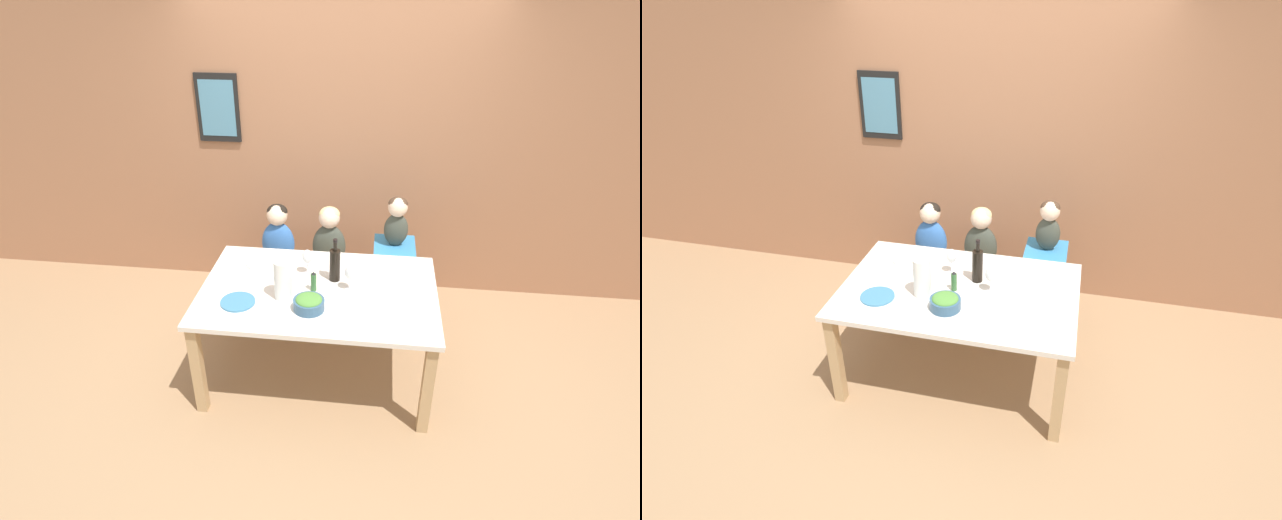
# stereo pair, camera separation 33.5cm
# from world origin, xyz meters

# --- Properties ---
(ground_plane) EXTENTS (14.00, 14.00, 0.00)m
(ground_plane) POSITION_xyz_m (0.00, 0.00, 0.00)
(ground_plane) COLOR #9E7A56
(wall_back) EXTENTS (10.00, 0.09, 2.70)m
(wall_back) POSITION_xyz_m (-0.00, 1.31, 1.35)
(wall_back) COLOR #9E6B4C
(wall_back) RESTS_ON ground_plane
(dining_table) EXTENTS (1.59, 1.05, 0.73)m
(dining_table) POSITION_xyz_m (0.00, 0.00, 0.65)
(dining_table) COLOR silver
(dining_table) RESTS_ON ground_plane
(chair_far_left) EXTENTS (0.39, 0.43, 0.45)m
(chair_far_left) POSITION_xyz_m (-0.43, 0.76, 0.38)
(chair_far_left) COLOR silver
(chair_far_left) RESTS_ON ground_plane
(chair_far_center) EXTENTS (0.39, 0.43, 0.45)m
(chair_far_center) POSITION_xyz_m (-0.01, 0.76, 0.38)
(chair_far_center) COLOR silver
(chair_far_center) RESTS_ON ground_plane
(chair_right_highchair) EXTENTS (0.33, 0.37, 0.70)m
(chair_right_highchair) POSITION_xyz_m (0.52, 0.76, 0.55)
(chair_right_highchair) COLOR silver
(chair_right_highchair) RESTS_ON ground_plane
(person_child_left) EXTENTS (0.27, 0.18, 0.54)m
(person_child_left) POSITION_xyz_m (-0.43, 0.77, 0.74)
(person_child_left) COLOR #3366B2
(person_child_left) RESTS_ON chair_far_left
(person_child_center) EXTENTS (0.27, 0.18, 0.54)m
(person_child_center) POSITION_xyz_m (-0.01, 0.77, 0.74)
(person_child_center) COLOR #3D4238
(person_child_center) RESTS_ON chair_far_center
(person_baby_right) EXTENTS (0.19, 0.16, 0.41)m
(person_baby_right) POSITION_xyz_m (0.52, 0.77, 0.94)
(person_baby_right) COLOR #3D4238
(person_baby_right) RESTS_ON chair_right_highchair
(wine_bottle) EXTENTS (0.07, 0.07, 0.32)m
(wine_bottle) POSITION_xyz_m (0.10, 0.13, 0.86)
(wine_bottle) COLOR black
(wine_bottle) RESTS_ON dining_table
(paper_towel_roll) EXTENTS (0.12, 0.12, 0.28)m
(paper_towel_roll) POSITION_xyz_m (-0.21, -0.13, 0.87)
(paper_towel_roll) COLOR white
(paper_towel_roll) RESTS_ON dining_table
(wine_glass_near) EXTENTS (0.07, 0.07, 0.19)m
(wine_glass_near) POSITION_xyz_m (0.21, 0.02, 0.86)
(wine_glass_near) COLOR white
(wine_glass_near) RESTS_ON dining_table
(wine_glass_far) EXTENTS (0.07, 0.07, 0.19)m
(wine_glass_far) POSITION_xyz_m (-0.10, 0.19, 0.86)
(wine_glass_far) COLOR white
(wine_glass_far) RESTS_ON dining_table
(salad_bowl_large) EXTENTS (0.20, 0.20, 0.10)m
(salad_bowl_large) POSITION_xyz_m (-0.03, -0.24, 0.78)
(salad_bowl_large) COLOR #335675
(salad_bowl_large) RESTS_ON dining_table
(dinner_plate_front_left) EXTENTS (0.23, 0.23, 0.01)m
(dinner_plate_front_left) POSITION_xyz_m (-0.50, -0.23, 0.74)
(dinner_plate_front_left) COLOR teal
(dinner_plate_front_left) RESTS_ON dining_table
(dinner_plate_back_left) EXTENTS (0.23, 0.23, 0.01)m
(dinner_plate_back_left) POSITION_xyz_m (-0.46, 0.28, 0.74)
(dinner_plate_back_left) COLOR silver
(dinner_plate_back_left) RESTS_ON dining_table
(condiment_bottle_hot_sauce) EXTENTS (0.04, 0.04, 0.15)m
(condiment_bottle_hot_sauce) POSITION_xyz_m (-0.03, -0.02, 0.80)
(condiment_bottle_hot_sauce) COLOR #336633
(condiment_bottle_hot_sauce) RESTS_ON dining_table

